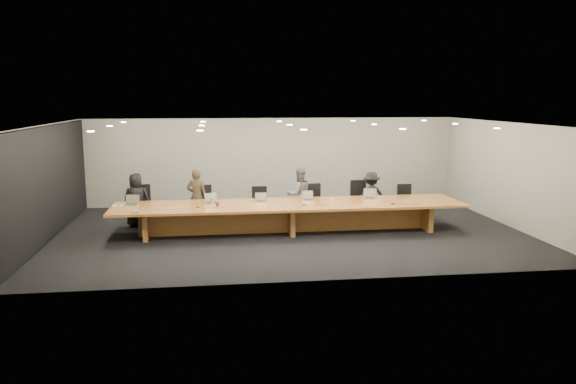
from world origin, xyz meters
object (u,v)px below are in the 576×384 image
at_px(chair_far_left, 144,205).
at_px(chair_right, 361,200).
at_px(mic_right, 393,204).
at_px(person_d, 371,196).
at_px(laptop_e, 370,194).
at_px(chair_mid_left, 260,204).
at_px(laptop_a, 131,200).
at_px(amber_mug, 217,204).
at_px(paper_cup_near, 332,200).
at_px(laptop_c, 261,197).
at_px(laptop_d, 309,195).
at_px(mic_left, 198,207).
at_px(conference_table, 290,212).
at_px(person_a, 136,200).
at_px(person_b, 197,197).
at_px(chair_mid_right, 315,202).
at_px(water_bottle, 212,200).
at_px(mic_center, 304,204).
at_px(chair_far_right, 406,201).
at_px(person_c, 299,194).
at_px(laptop_b, 212,198).
at_px(chair_left, 206,204).
at_px(paper_cup_far, 378,198).
at_px(av_box, 136,211).

relative_size(chair_far_left, chair_right, 1.00).
bearing_deg(mic_right, person_d, 94.07).
distance_m(person_d, laptop_e, 0.80).
relative_size(chair_mid_left, laptop_a, 2.98).
height_order(amber_mug, paper_cup_near, amber_mug).
distance_m(laptop_c, laptop_d, 1.29).
height_order(laptop_e, mic_left, laptop_e).
bearing_deg(conference_table, person_a, 163.42).
distance_m(person_b, paper_cup_near, 3.70).
height_order(chair_mid_right, mic_right, chair_mid_right).
bearing_deg(laptop_e, water_bottle, -161.51).
distance_m(conference_table, mic_center, 0.49).
bearing_deg(chair_far_right, person_d, -171.06).
xyz_separation_m(chair_mid_right, person_a, (-4.91, 0.02, 0.20)).
height_order(chair_far_left, chair_mid_right, chair_far_left).
height_order(water_bottle, amber_mug, water_bottle).
xyz_separation_m(chair_mid_right, laptop_e, (1.35, -0.76, 0.35)).
bearing_deg(amber_mug, chair_far_left, 144.93).
height_order(water_bottle, paper_cup_near, water_bottle).
xyz_separation_m(person_c, laptop_b, (-2.41, -0.88, 0.11)).
bearing_deg(laptop_a, mic_left, -10.45).
height_order(chair_left, laptop_e, chair_left).
bearing_deg(person_d, chair_mid_left, -2.72).
height_order(person_a, laptop_c, person_a).
relative_size(laptop_b, water_bottle, 1.59).
distance_m(laptop_d, paper_cup_far, 1.84).
distance_m(chair_far_left, chair_left, 1.66).
bearing_deg(chair_left, chair_mid_left, -16.40).
xyz_separation_m(chair_right, paper_cup_near, (-1.09, -1.19, 0.24)).
bearing_deg(person_d, mic_center, 32.89).
height_order(chair_right, person_c, person_c).
xyz_separation_m(amber_mug, paper_cup_near, (3.01, 0.22, -0.01)).
distance_m(person_a, person_d, 6.51).
bearing_deg(av_box, water_bottle, 42.10).
bearing_deg(paper_cup_far, water_bottle, 178.48).
relative_size(person_b, paper_cup_far, 15.72).
relative_size(av_box, mic_center, 1.63).
distance_m(chair_mid_right, person_c, 0.52).
height_order(chair_mid_left, laptop_d, chair_mid_left).
bearing_deg(person_b, chair_mid_right, -165.01).
xyz_separation_m(chair_mid_right, mic_center, (-0.57, -1.45, 0.23)).
bearing_deg(person_a, laptop_c, 167.91).
height_order(chair_right, laptop_b, chair_right).
relative_size(person_c, paper_cup_near, 16.22).
bearing_deg(laptop_e, chair_mid_right, 166.82).
height_order(chair_far_left, amber_mug, chair_far_left).
distance_m(chair_mid_right, laptop_b, 3.02).
bearing_deg(laptop_b, person_a, 134.73).
bearing_deg(mic_right, paper_cup_far, 110.31).
bearing_deg(laptop_e, mic_left, -155.10).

